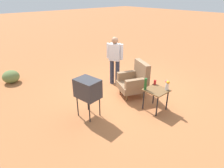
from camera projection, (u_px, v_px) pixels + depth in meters
ground_plane at (129, 91)px, 6.31m from camera, size 60.00×60.00×0.00m
armchair at (135, 80)px, 5.90m from camera, size 1.00×1.01×1.06m
side_table at (156, 93)px, 5.14m from camera, size 0.56×0.56×0.60m
tv_on_stand at (88, 89)px, 4.76m from camera, size 0.66×0.52×1.03m
person_standing at (115, 58)px, 6.46m from camera, size 0.51×0.37×1.64m
bottle_wine_green at (145, 84)px, 5.04m from camera, size 0.07×0.07×0.32m
soda_can_red at (155, 82)px, 5.37m from camera, size 0.07×0.07×0.12m
flower_vase at (167, 85)px, 5.03m from camera, size 0.14×0.10×0.27m
shrub_mid at (11, 77)px, 6.86m from camera, size 0.57×0.57×0.44m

